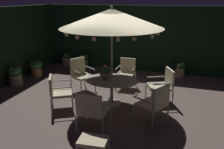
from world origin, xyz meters
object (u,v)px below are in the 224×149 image
Objects in this scene: potted_plant_back_right at (36,68)px; ottoman_footrest at (93,142)px; potted_plant_front_corner at (15,76)px; patio_dining_table at (112,84)px; patio_chair_southeast at (126,71)px; potted_plant_back_left at (84,61)px; patio_chair_east at (163,83)px; patio_chair_northeast at (155,102)px; centerpiece_planter at (105,71)px; patio_chair_north at (92,109)px; patio_chair_south at (81,72)px; patio_chair_southwest at (58,90)px; patio_umbrella at (112,18)px; potted_plant_left_near at (66,59)px; potted_plant_back_center at (180,70)px.

ottoman_footrest is at bearing -44.81° from potted_plant_back_right.
patio_dining_table is at bearing -6.65° from potted_plant_front_corner.
patio_chair_southeast is 1.60× the size of potted_plant_back_left.
patio_chair_east reaches higher than ottoman_footrest.
centerpiece_planter is at bearing 155.98° from patio_chair_northeast.
potted_plant_back_right is 2.00m from potted_plant_back_left.
potted_plant_front_corner is at bearing -163.77° from patio_chair_southeast.
potted_plant_front_corner is (-3.56, 1.88, -0.21)m from patio_chair_north.
potted_plant_front_corner reaches higher than ottoman_footrest.
patio_chair_south is 1.12× the size of patio_chair_southwest.
patio_umbrella is 2.78× the size of patio_chair_east.
patio_chair_southeast is 3.65m from potted_plant_left_near.
patio_chair_east is 1.73× the size of ottoman_footrest.
patio_chair_southeast is at bearing 89.29° from patio_chair_north.
potted_plant_front_corner is (-2.27, -0.32, -0.26)m from patio_chair_south.
centerpiece_planter is at bearing -121.14° from potted_plant_back_center.
patio_umbrella is 4.27× the size of potted_plant_back_right.
patio_chair_southeast reaches higher than ottoman_footrest.
centerpiece_planter is 1.65m from patio_chair_northeast.
patio_chair_south is at bearing 177.43° from patio_chair_east.
patio_chair_east is (1.33, 0.62, -1.82)m from patio_umbrella.
centerpiece_planter reaches higher than patio_chair_east.
patio_umbrella is 2.33m from patio_chair_northeast.
patio_chair_north is 2.55m from patio_chair_south.
patio_chair_east is 2.49m from potted_plant_back_center.
potted_plant_left_near is at bearing 150.86° from patio_chair_southeast.
centerpiece_planter reaches higher than ottoman_footrest.
potted_plant_back_right is 1.14× the size of potted_plant_left_near.
potted_plant_front_corner is at bearing -98.35° from potted_plant_left_near.
potted_plant_back_left is (-2.18, 3.00, -2.06)m from patio_umbrella.
patio_chair_southwest is at bearing -90.19° from patio_chair_south.
centerpiece_planter is 1.70m from patio_chair_east.
ottoman_footrest is (-0.94, -2.98, -0.20)m from patio_chair_east.
centerpiece_planter reaches higher than patio_chair_northeast.
potted_plant_front_corner is at bearing -153.29° from potted_plant_back_center.
patio_umbrella reaches higher than centerpiece_planter.
patio_chair_south is 1.44m from patio_chair_southwest.
potted_plant_back_right reaches higher than potted_plant_back_center.
patio_chair_northeast is 5.18m from potted_plant_back_right.
patio_chair_east is 4.89m from potted_plant_front_corner.
potted_plant_front_corner is at bearing 144.81° from ottoman_footrest.
patio_chair_northeast is (1.45, -0.65, -0.42)m from centerpiece_planter.
patio_chair_east is at bearing -30.34° from potted_plant_left_near.
ottoman_footrest is 5.95m from potted_plant_back_left.
patio_dining_table is at bearing -30.01° from patio_chair_south.
potted_plant_back_right is 1.06× the size of potted_plant_back_left.
centerpiece_planter is 0.71× the size of potted_plant_back_left.
patio_chair_southeast reaches higher than potted_plant_back_right.
patio_chair_northeast is 2.94m from patio_chair_south.
ottoman_footrest is (0.35, -3.82, -0.20)m from patio_chair_southeast.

